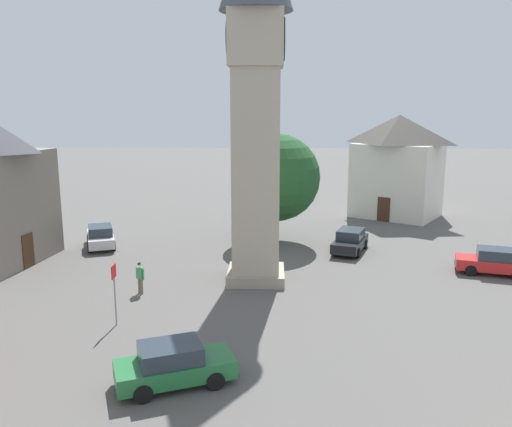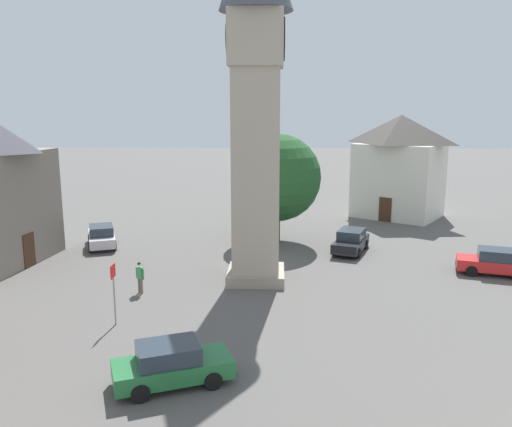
% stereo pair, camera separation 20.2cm
% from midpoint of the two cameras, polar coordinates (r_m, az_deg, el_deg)
% --- Properties ---
extents(ground_plane, '(200.00, 200.00, 0.00)m').
position_cam_midpoint_polar(ground_plane, '(29.76, -0.20, -7.25)').
color(ground_plane, '#565451').
extents(clock_tower, '(3.83, 3.83, 20.69)m').
position_cam_midpoint_polar(clock_tower, '(28.31, -0.21, 16.64)').
color(clock_tower, gray).
rests_on(clock_tower, ground).
extents(car_blue_kerb, '(4.46, 3.02, 1.53)m').
position_cam_midpoint_polar(car_blue_kerb, '(38.02, -16.74, -2.40)').
color(car_blue_kerb, silver).
rests_on(car_blue_kerb, ground).
extents(car_silver_kerb, '(2.80, 4.44, 1.53)m').
position_cam_midpoint_polar(car_silver_kerb, '(33.50, 24.37, -4.79)').
color(car_silver_kerb, red).
rests_on(car_silver_kerb, ground).
extents(car_red_corner, '(4.46, 3.04, 1.53)m').
position_cam_midpoint_polar(car_red_corner, '(35.76, 10.06, -2.95)').
color(car_red_corner, black).
rests_on(car_red_corner, ground).
extents(car_white_side, '(3.09, 4.46, 1.53)m').
position_cam_midpoint_polar(car_white_side, '(19.17, -9.25, -15.94)').
color(car_white_side, '#236B38').
rests_on(car_white_side, ground).
extents(pedestrian, '(0.37, 0.49, 1.69)m').
position_cam_midpoint_polar(pedestrian, '(28.05, -12.73, -6.55)').
color(pedestrian, '#706656').
rests_on(pedestrian, ground).
extents(tree, '(6.21, 6.21, 7.80)m').
position_cam_midpoint_polar(tree, '(37.18, 2.09, 3.94)').
color(tree, brown).
rests_on(tree, ground).
extents(building_shop_left, '(8.75, 9.14, 8.97)m').
position_cam_midpoint_polar(building_shop_left, '(47.90, 15.04, 5.09)').
color(building_shop_left, silver).
rests_on(building_shop_left, ground).
extents(road_sign, '(0.60, 0.07, 2.80)m').
position_cam_midpoint_polar(road_sign, '(24.07, -15.42, -7.47)').
color(road_sign, gray).
rests_on(road_sign, ground).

